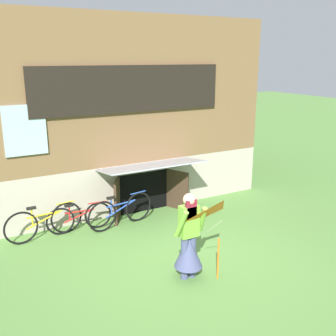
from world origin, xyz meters
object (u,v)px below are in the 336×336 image
at_px(bicycle_yellow, 44,222).
at_px(person, 189,243).
at_px(bicycle_red, 79,217).
at_px(kite, 223,219).
at_px(bicycle_blue, 121,211).

bearing_deg(bicycle_yellow, person, -62.48).
distance_m(person, bicycle_red, 3.18).
height_order(person, bicycle_red, person).
bearing_deg(person, kite, -38.35).
relative_size(bicycle_blue, bicycle_red, 1.14).
bearing_deg(bicycle_red, person, -64.64).
distance_m(kite, bicycle_yellow, 4.24).
xyz_separation_m(person, bicycle_blue, (-0.19, 2.76, -0.30)).
bearing_deg(bicycle_red, kite, -61.65).
xyz_separation_m(bicycle_red, bicycle_yellow, (-0.79, 0.01, 0.05)).
bearing_deg(bicycle_red, bicycle_yellow, -176.88).
xyz_separation_m(person, kite, (0.39, -0.47, 0.57)).
bearing_deg(bicycle_yellow, bicycle_red, -6.69).
relative_size(person, kite, 1.08).
distance_m(bicycle_red, bicycle_yellow, 0.80).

